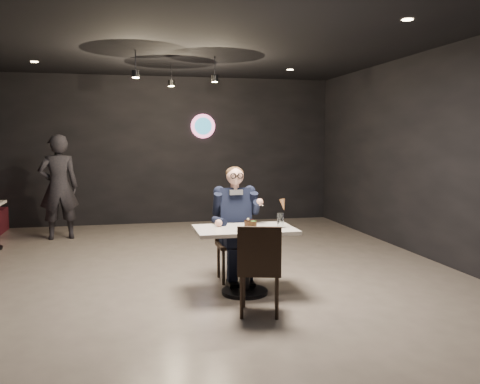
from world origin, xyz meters
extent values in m
plane|color=gray|center=(0.00, 0.00, 0.00)|extent=(9.00, 9.00, 0.00)
cube|color=black|center=(0.00, 2.00, 2.88)|extent=(1.40, 1.20, 0.36)
cube|color=silver|center=(0.52, -0.60, 0.38)|extent=(1.10, 0.70, 0.75)
cube|color=black|center=(0.52, -0.05, 0.46)|extent=(0.42, 0.46, 0.92)
cube|color=black|center=(0.52, -1.27, 0.46)|extent=(0.53, 0.56, 0.92)
cube|color=black|center=(0.52, -0.05, 0.72)|extent=(0.60, 0.80, 1.44)
cylinder|color=white|center=(0.59, -0.69, 0.76)|extent=(0.23, 0.23, 0.01)
cube|color=black|center=(0.57, -0.66, 0.80)|extent=(0.13, 0.12, 0.08)
ellipsoid|color=green|center=(0.59, -0.72, 0.84)|extent=(0.06, 0.04, 0.01)
cylinder|color=silver|center=(0.91, -0.68, 0.83)|extent=(0.07, 0.07, 0.16)
cone|color=tan|center=(0.96, -0.62, 1.00)|extent=(0.08, 0.08, 0.13)
imported|color=black|center=(-1.92, 3.17, 0.91)|extent=(0.73, 0.56, 1.82)
camera|label=1|loc=(-0.74, -6.03, 1.73)|focal=38.00mm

